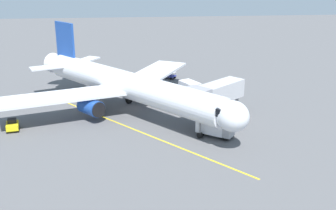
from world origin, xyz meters
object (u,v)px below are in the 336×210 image
object	(u,v)px
jet_bridge	(212,95)
tug_rear_apron	(12,125)
ground_crew_marshaller	(231,127)
box_truck_portside	(215,126)
box_truck_starboard_side	(191,90)
baggage_cart_near_nose	(169,75)
airplane	(126,85)

from	to	relation	value
jet_bridge	tug_rear_apron	bearing A→B (deg)	1.10
ground_crew_marshaller	box_truck_portside	xyz separation A→B (m)	(2.14, 0.56, 0.50)
ground_crew_marshaller	box_truck_starboard_side	size ratio (longest dim) A/B	0.34
jet_bridge	box_truck_starboard_side	size ratio (longest dim) A/B	2.00
baggage_cart_near_nose	jet_bridge	bearing A→B (deg)	98.66
airplane	jet_bridge	bearing A→B (deg)	155.42
airplane	ground_crew_marshaller	xyz separation A→B (m)	(-12.94, 9.62, -3.12)
jet_bridge	tug_rear_apron	world-z (taller)	jet_bridge
box_truck_starboard_side	tug_rear_apron	size ratio (longest dim) A/B	1.95
jet_bridge	box_truck_portside	distance (m)	5.55
ground_crew_marshaller	tug_rear_apron	distance (m)	28.03
jet_bridge	baggage_cart_near_nose	bearing A→B (deg)	-81.34
box_truck_portside	box_truck_starboard_side	distance (m)	15.61
airplane	baggage_cart_near_nose	xyz separation A→B (m)	(-7.86, -17.81, -3.35)
box_truck_starboard_side	ground_crew_marshaller	bearing A→B (deg)	100.26
baggage_cart_near_nose	box_truck_portside	xyz separation A→B (m)	(-2.94, 27.99, 0.73)
baggage_cart_near_nose	box_truck_portside	size ratio (longest dim) A/B	0.59
ground_crew_marshaller	box_truck_starboard_side	distance (m)	15.29
tug_rear_apron	box_truck_starboard_side	bearing A→B (deg)	-156.04
box_truck_starboard_side	baggage_cart_near_nose	bearing A→B (deg)	-79.22
airplane	box_truck_starboard_side	distance (m)	11.86
ground_crew_marshaller	tug_rear_apron	size ratio (longest dim) A/B	0.67
ground_crew_marshaller	box_truck_portside	distance (m)	2.27
tug_rear_apron	airplane	bearing A→B (deg)	-158.95
jet_bridge	airplane	bearing A→B (deg)	-24.58
box_truck_portside	baggage_cart_near_nose	bearing A→B (deg)	-84.00
box_truck_portside	tug_rear_apron	size ratio (longest dim) A/B	1.90
box_truck_starboard_side	tug_rear_apron	bearing A→B (deg)	23.96
ground_crew_marshaller	baggage_cart_near_nose	size ratio (longest dim) A/B	0.59
box_truck_portside	tug_rear_apron	world-z (taller)	box_truck_portside
airplane	ground_crew_marshaller	size ratio (longest dim) A/B	19.72
airplane	jet_bridge	xyz separation A→B (m)	(-11.36, 5.20, -0.24)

